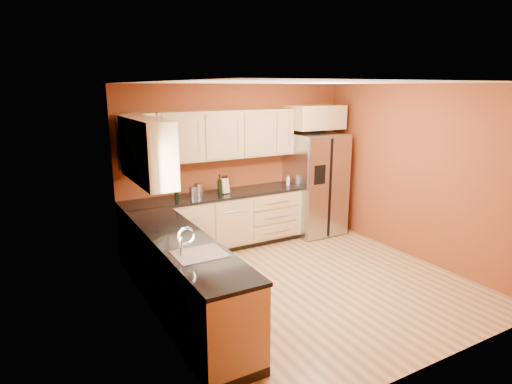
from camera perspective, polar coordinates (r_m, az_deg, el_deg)
floor at (r=5.89m, az=6.61°, el=-11.93°), size 4.00×4.00×0.00m
ceiling at (r=5.31m, az=7.40°, el=14.26°), size 4.00×4.00×0.00m
wall_back at (r=7.13m, az=-2.56°, el=3.71°), size 4.00×0.04×2.60m
wall_front at (r=4.08m, az=23.83°, el=-5.21°), size 4.00×0.04×2.60m
wall_left at (r=4.59m, az=-13.61°, el=-2.36°), size 0.04×4.00×2.60m
wall_right at (r=6.81m, az=20.71°, el=2.35°), size 0.04×4.00×2.60m
base_cabinets_back at (r=6.85m, az=-5.46°, el=-4.20°), size 2.90×0.60×0.88m
base_cabinets_left at (r=4.98m, az=-9.66°, el=-11.46°), size 0.60×2.80×0.88m
countertop_back at (r=6.71m, az=-5.52°, el=-0.48°), size 2.90×0.62×0.04m
countertop_left at (r=4.80m, az=-9.77°, el=-6.47°), size 0.62×2.80×0.04m
upper_cabinets_back at (r=6.80m, az=-3.87°, el=7.67°), size 2.30×0.33×0.75m
upper_cabinets_left at (r=5.21m, az=-14.41°, el=5.40°), size 0.33×1.35×0.75m
corner_upper_cabinet at (r=6.16m, az=-15.26°, el=6.59°), size 0.67×0.67×0.75m
over_fridge_cabinet at (r=7.50m, az=7.83°, el=9.87°), size 0.92×0.60×0.40m
refrigerator at (r=7.60m, az=7.89°, el=1.08°), size 0.90×0.75×1.78m
window at (r=4.07m, az=-11.59°, el=-0.67°), size 0.03×0.90×1.00m
sink_faucet at (r=4.31m, az=-7.59°, el=-6.40°), size 0.50×0.42×0.30m
canister_left at (r=6.53m, az=-8.44°, el=-0.01°), size 0.13×0.13×0.17m
canister_right at (r=6.56m, az=-7.61°, el=0.24°), size 0.16×0.16×0.21m
wine_bottle_a at (r=6.48m, az=-10.57°, el=0.34°), size 0.08×0.08×0.29m
wine_bottle_b at (r=6.68m, az=-4.89°, el=1.03°), size 0.08×0.08×0.31m
knife_block at (r=6.75m, az=-4.25°, el=0.82°), size 0.13×0.12×0.23m
soap_dispenser at (r=7.29m, az=4.29°, el=1.54°), size 0.07×0.07×0.17m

